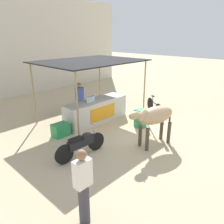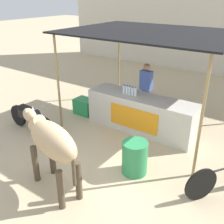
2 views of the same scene
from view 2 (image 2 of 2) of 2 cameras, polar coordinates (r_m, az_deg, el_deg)
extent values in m
plane|color=tan|center=(5.78, -4.87, -12.19)|extent=(60.00, 60.00, 0.00)
cube|color=beige|center=(12.90, 22.97, 20.61)|extent=(16.00, 0.50, 5.90)
cube|color=beige|center=(7.11, 6.34, -0.28)|extent=(3.00, 0.80, 0.96)
cube|color=orange|center=(6.79, 4.64, -1.47)|extent=(1.40, 0.02, 0.58)
cube|color=black|center=(6.78, 8.48, 16.87)|extent=(4.20, 3.20, 0.04)
cylinder|color=#997F51|center=(7.06, -11.65, 6.20)|extent=(0.06, 0.06, 2.57)
cylinder|color=#997F51|center=(5.18, 18.89, -1.60)|extent=(0.06, 0.06, 2.57)
cylinder|color=#997F51|center=(9.19, 1.52, 10.95)|extent=(0.06, 0.06, 2.57)
cylinder|color=silver|center=(7.10, 2.61, 4.95)|extent=(0.07, 0.07, 0.22)
cylinder|color=blue|center=(7.06, 2.63, 5.90)|extent=(0.04, 0.04, 0.03)
cylinder|color=silver|center=(7.05, 3.23, 4.80)|extent=(0.07, 0.07, 0.22)
cylinder|color=blue|center=(7.01, 3.26, 5.76)|extent=(0.04, 0.04, 0.03)
cylinder|color=silver|center=(7.01, 3.86, 4.65)|extent=(0.07, 0.07, 0.22)
cylinder|color=blue|center=(6.97, 3.89, 5.62)|extent=(0.04, 0.04, 0.03)
cylinder|color=silver|center=(6.96, 4.49, 4.50)|extent=(0.07, 0.07, 0.22)
cylinder|color=blue|center=(6.92, 4.52, 5.48)|extent=(0.04, 0.04, 0.03)
cylinder|color=silver|center=(6.92, 5.13, 4.35)|extent=(0.07, 0.07, 0.22)
cylinder|color=blue|center=(6.88, 5.17, 5.33)|extent=(0.04, 0.04, 0.03)
cylinder|color=#383842|center=(7.86, 7.15, 1.86)|extent=(0.22, 0.22, 0.88)
cube|color=#3F59A5|center=(7.61, 7.44, 6.86)|extent=(0.34, 0.20, 0.56)
sphere|color=#A87A56|center=(7.50, 7.60, 9.69)|extent=(0.20, 0.20, 0.20)
cube|color=#268C4C|center=(8.15, -5.99, 1.23)|extent=(0.60, 0.44, 0.48)
cylinder|color=#2D8C51|center=(5.49, 4.97, -9.84)|extent=(0.53, 0.53, 0.72)
ellipsoid|color=tan|center=(4.77, -12.83, -5.98)|extent=(1.49, 0.86, 0.60)
cylinder|color=#493D2C|center=(5.46, -16.33, -10.73)|extent=(0.12, 0.12, 0.78)
cylinder|color=#493D2C|center=(5.57, -12.92, -9.49)|extent=(0.12, 0.12, 0.78)
cylinder|color=#493D2C|center=(4.74, -11.12, -16.29)|extent=(0.12, 0.12, 0.78)
cylinder|color=#493D2C|center=(4.87, -7.29, -14.64)|extent=(0.12, 0.12, 0.78)
cylinder|color=tan|center=(5.20, -16.04, -2.33)|extent=(0.50, 0.35, 0.41)
ellipsoid|color=tan|center=(5.43, -17.47, -0.64)|extent=(0.48, 0.33, 0.26)
cone|color=beige|center=(5.33, -18.25, 0.44)|extent=(0.05, 0.05, 0.10)
cone|color=beige|center=(5.38, -16.89, 0.84)|extent=(0.05, 0.05, 0.10)
cylinder|color=#493D2C|center=(4.42, -8.32, -12.46)|extent=(0.06, 0.06, 0.60)
cylinder|color=black|center=(6.91, -14.26, -3.41)|extent=(0.60, 0.12, 0.60)
cylinder|color=black|center=(7.82, -19.70, -0.72)|extent=(0.60, 0.12, 0.60)
cube|color=black|center=(7.28, -17.32, -0.71)|extent=(0.91, 0.23, 0.28)
ellipsoid|color=black|center=(7.04, -16.45, -0.02)|extent=(0.37, 0.22, 0.20)
cube|color=black|center=(7.35, -18.29, 0.79)|extent=(0.45, 0.21, 0.10)
cylinder|color=#99999E|center=(6.70, -15.03, 1.11)|extent=(0.06, 0.55, 0.03)
cylinder|color=#99999E|center=(6.83, -14.53, -1.87)|extent=(0.20, 0.06, 0.49)
cylinder|color=black|center=(5.11, 18.77, -14.72)|extent=(0.40, 0.57, 0.66)
camera|label=1|loc=(9.14, -63.14, 12.65)|focal=35.00mm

